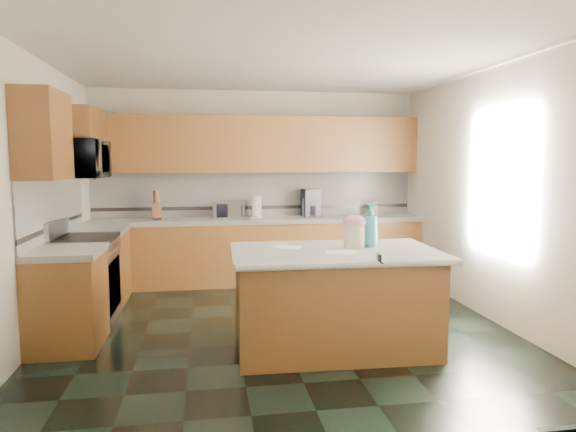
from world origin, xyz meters
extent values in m
plane|color=black|center=(0.00, 0.00, 0.00)|extent=(4.60, 4.60, 0.00)
plane|color=white|center=(0.00, 0.00, 2.70)|extent=(4.60, 4.60, 0.00)
cube|color=silver|center=(0.00, 2.32, 1.35)|extent=(4.60, 0.04, 2.70)
cube|color=silver|center=(0.00, -2.32, 1.35)|extent=(4.60, 0.04, 2.70)
cube|color=silver|center=(-2.32, 0.00, 1.35)|extent=(0.04, 4.60, 2.70)
cube|color=silver|center=(2.32, 0.00, 1.35)|extent=(0.04, 4.60, 2.70)
cube|color=#3C220C|center=(0.00, 2.00, 0.43)|extent=(4.60, 0.60, 0.86)
cube|color=white|center=(0.00, 2.00, 0.89)|extent=(4.60, 0.64, 0.06)
cube|color=#3C220C|center=(0.00, 2.13, 1.94)|extent=(4.60, 0.33, 0.78)
cube|color=silver|center=(0.00, 2.29, 1.24)|extent=(4.60, 0.02, 0.63)
cube|color=black|center=(0.00, 2.28, 1.04)|extent=(4.60, 0.01, 0.05)
cube|color=#3C220C|center=(-2.00, 1.29, 0.43)|extent=(0.60, 0.82, 0.86)
cube|color=white|center=(-2.00, 1.29, 0.89)|extent=(0.64, 0.82, 0.06)
cube|color=#3C220C|center=(-2.00, -0.24, 0.43)|extent=(0.60, 0.72, 0.86)
cube|color=white|center=(-2.00, -0.24, 0.89)|extent=(0.64, 0.72, 0.06)
cube|color=silver|center=(-2.29, 0.55, 1.24)|extent=(0.02, 2.30, 0.63)
cube|color=black|center=(-2.28, 0.55, 1.04)|extent=(0.01, 2.30, 0.05)
cube|color=#3C220C|center=(-2.13, 1.42, 1.94)|extent=(0.33, 1.09, 0.78)
cube|color=#3C220C|center=(-2.13, -0.24, 1.94)|extent=(0.33, 0.72, 0.78)
cube|color=#B7B7BC|center=(-2.00, 0.50, 0.44)|extent=(0.60, 0.76, 0.88)
cube|color=black|center=(-1.71, 0.50, 0.40)|extent=(0.02, 0.68, 0.55)
cube|color=black|center=(-2.00, 0.50, 0.90)|extent=(0.62, 0.78, 0.04)
cylinder|color=#B7B7BC|center=(-1.68, 0.50, 0.78)|extent=(0.02, 0.66, 0.02)
cube|color=#B7B7BC|center=(-2.26, 0.50, 1.02)|extent=(0.06, 0.76, 0.18)
imported|color=#B7B7BC|center=(-2.00, 0.50, 1.73)|extent=(0.50, 0.73, 0.41)
cube|color=#3C220C|center=(0.41, -0.66, 0.43)|extent=(1.78, 1.05, 0.86)
cube|color=white|center=(0.41, -0.66, 0.89)|extent=(1.88, 1.16, 0.06)
cylinder|color=white|center=(0.41, -1.21, 0.89)|extent=(1.85, 0.12, 0.06)
cylinder|color=beige|center=(0.62, -0.57, 1.02)|extent=(0.23, 0.23, 0.20)
ellipsoid|color=pink|center=(0.62, -0.57, 1.15)|extent=(0.21, 0.21, 0.13)
cylinder|color=tan|center=(0.62, -0.57, 1.20)|extent=(0.07, 0.02, 0.02)
sphere|color=tan|center=(0.59, -0.57, 1.20)|extent=(0.04, 0.04, 0.04)
sphere|color=tan|center=(0.66, -0.57, 1.20)|extent=(0.04, 0.04, 0.04)
imported|color=#3EA2B5|center=(0.77, -0.56, 1.12)|extent=(0.20, 0.20, 0.40)
cube|color=white|center=(0.44, -0.80, 0.92)|extent=(0.30, 0.24, 0.00)
cube|color=white|center=(0.02, -0.47, 0.92)|extent=(0.30, 0.28, 0.00)
cube|color=black|center=(0.64, -1.19, 0.93)|extent=(0.04, 0.10, 0.08)
cylinder|color=black|center=(0.64, -1.25, 0.91)|extent=(0.01, 0.06, 0.01)
cube|color=#472814|center=(-1.39, 2.05, 1.03)|extent=(0.13, 0.17, 0.24)
cylinder|color=black|center=(-1.39, 2.08, 1.00)|extent=(0.13, 0.13, 0.16)
cylinder|color=#472814|center=(-1.39, 2.08, 1.20)|extent=(0.07, 0.07, 0.23)
cube|color=#B7B7BC|center=(-0.41, 2.05, 1.03)|extent=(0.45, 0.37, 0.23)
cube|color=black|center=(-0.41, 1.92, 1.03)|extent=(0.35, 0.01, 0.19)
cylinder|color=white|center=(-0.01, 2.10, 1.07)|extent=(0.13, 0.13, 0.30)
cylinder|color=#B7B7BC|center=(-0.01, 2.10, 0.93)|extent=(0.20, 0.20, 0.01)
cylinder|color=#5579B7|center=(0.71, 2.06, 1.05)|extent=(0.16, 0.16, 0.26)
cylinder|color=#5579B7|center=(0.71, 2.06, 1.20)|extent=(0.07, 0.07, 0.04)
cube|color=black|center=(0.76, 2.08, 1.12)|extent=(0.25, 0.27, 0.39)
cylinder|color=black|center=(0.76, 2.02, 1.00)|extent=(0.16, 0.16, 0.16)
imported|color=white|center=(1.70, 2.05, 1.02)|extent=(0.13, 0.13, 0.21)
cylinder|color=red|center=(1.70, 2.05, 1.14)|extent=(0.02, 0.02, 0.03)
cube|color=white|center=(2.29, -0.20, 1.50)|extent=(0.02, 1.40, 1.10)
camera|label=1|loc=(-0.73, -5.09, 1.72)|focal=32.00mm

